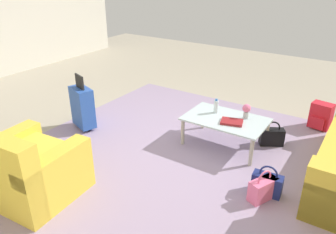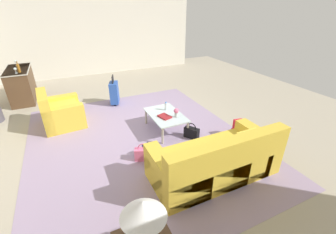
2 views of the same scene
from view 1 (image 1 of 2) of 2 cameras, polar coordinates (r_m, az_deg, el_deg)
name	(u,v)px [view 1 (image 1 of 2)]	position (r m, az deg, el deg)	size (l,w,h in m)	color
ground_plane	(181,152)	(4.42, 2.20, -6.13)	(12.00, 12.00, 0.00)	#A89E89
area_rug	(214,173)	(4.04, 8.09, -9.69)	(5.20, 4.40, 0.01)	#9984A3
armchair	(26,172)	(3.80, -23.47, -8.84)	(1.03, 0.94, 0.86)	gold
coffee_table	(226,122)	(4.48, 9.98, -0.80)	(1.08, 0.69, 0.41)	silver
water_bottle	(216,106)	(4.58, 8.35, 1.84)	(0.06, 0.06, 0.20)	silver
coffee_table_book	(232,122)	(4.35, 11.05, -0.82)	(0.28, 0.20, 0.03)	maroon
flower_vase	(246,110)	(4.47, 13.50, 1.20)	(0.11, 0.11, 0.21)	#B2B7BC
suitcase_blue	(83,107)	(5.05, -14.67, 1.75)	(0.45, 0.34, 0.85)	#2851AD
handbag_navy	(267,184)	(3.77, 16.86, -11.07)	(0.33, 0.17, 0.36)	navy
handbag_black	(272,136)	(4.75, 17.62, -3.24)	(0.35, 0.28, 0.36)	black
handbag_pink	(263,189)	(3.69, 16.20, -11.93)	(0.26, 0.35, 0.36)	pink
backpack_red	(321,116)	(5.48, 25.05, 0.12)	(0.33, 0.29, 0.40)	red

